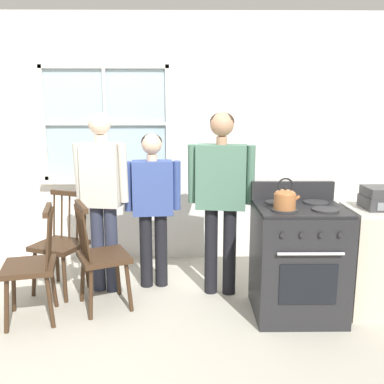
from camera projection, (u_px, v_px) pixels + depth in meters
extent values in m
plane|color=#B2AD9E|center=(129.00, 314.00, 3.62)|extent=(16.00, 16.00, 0.00)
cube|color=white|center=(300.00, 140.00, 4.74)|extent=(2.89, 0.06, 2.70)
cube|color=white|center=(110.00, 219.00, 4.89)|extent=(1.40, 0.06, 0.91)
cube|color=white|center=(103.00, 38.00, 4.50)|extent=(1.40, 0.06, 0.54)
cube|color=silver|center=(107.00, 182.00, 4.73)|extent=(1.46, 0.10, 0.03)
cube|color=#9EB7C6|center=(106.00, 123.00, 4.69)|extent=(1.34, 0.01, 1.19)
cube|color=silver|center=(106.00, 124.00, 4.66)|extent=(0.04, 0.02, 1.25)
cube|color=silver|center=(106.00, 124.00, 4.66)|extent=(1.40, 0.02, 0.04)
cube|color=silver|center=(43.00, 124.00, 4.65)|extent=(0.04, 0.03, 1.25)
cube|color=silver|center=(168.00, 124.00, 4.67)|extent=(0.04, 0.03, 1.25)
cube|color=silver|center=(103.00, 66.00, 4.54)|extent=(1.40, 0.03, 0.04)
cube|color=silver|center=(108.00, 178.00, 4.78)|extent=(1.40, 0.03, 0.04)
cube|color=#3D2819|center=(29.00, 267.00, 3.44)|extent=(0.48, 0.50, 0.04)
cylinder|color=#3D2819|center=(14.00, 288.00, 3.61)|extent=(0.08, 0.07, 0.44)
cylinder|color=#3D2819|center=(6.00, 306.00, 3.29)|extent=(0.07, 0.08, 0.44)
cylinder|color=#3D2819|center=(53.00, 284.00, 3.69)|extent=(0.07, 0.08, 0.44)
cylinder|color=#3D2819|center=(50.00, 301.00, 3.36)|extent=(0.08, 0.07, 0.44)
cylinder|color=#3D2819|center=(51.00, 232.00, 3.61)|extent=(0.07, 0.03, 0.45)
cylinder|color=#3D2819|center=(50.00, 236.00, 3.52)|extent=(0.07, 0.03, 0.45)
cylinder|color=#3D2819|center=(49.00, 239.00, 3.43)|extent=(0.07, 0.03, 0.45)
cylinder|color=#3D2819|center=(48.00, 242.00, 3.35)|extent=(0.07, 0.03, 0.45)
cylinder|color=#3D2819|center=(47.00, 246.00, 3.26)|extent=(0.07, 0.03, 0.45)
cube|color=#3D2819|center=(47.00, 210.00, 3.39)|extent=(0.12, 0.38, 0.04)
cube|color=#3D2819|center=(59.00, 246.00, 3.96)|extent=(0.54, 0.53, 0.04)
cylinder|color=#3D2819|center=(34.00, 273.00, 3.93)|extent=(0.09, 0.06, 0.44)
cylinder|color=#3D2819|center=(65.00, 279.00, 3.80)|extent=(0.06, 0.09, 0.44)
cylinder|color=#3D2819|center=(57.00, 262.00, 4.22)|extent=(0.06, 0.09, 0.44)
cylinder|color=#3D2819|center=(86.00, 266.00, 4.09)|extent=(0.09, 0.06, 0.44)
cylinder|color=#3D2819|center=(54.00, 216.00, 4.14)|extent=(0.04, 0.07, 0.45)
cylinder|color=#3D2819|center=(62.00, 217.00, 4.11)|extent=(0.04, 0.07, 0.45)
cylinder|color=#3D2819|center=(69.00, 218.00, 4.07)|extent=(0.04, 0.07, 0.45)
cylinder|color=#3D2819|center=(77.00, 219.00, 4.04)|extent=(0.04, 0.07, 0.45)
cylinder|color=#3D2819|center=(85.00, 220.00, 4.01)|extent=(0.04, 0.07, 0.45)
cube|color=#3D2819|center=(68.00, 193.00, 4.03)|extent=(0.37, 0.18, 0.04)
cube|color=#3D2819|center=(104.00, 257.00, 3.67)|extent=(0.54, 0.55, 0.04)
cylinder|color=#3D2819|center=(129.00, 287.00, 3.63)|extent=(0.09, 0.06, 0.44)
cylinder|color=#3D2819|center=(118.00, 273.00, 3.93)|extent=(0.06, 0.09, 0.44)
cylinder|color=#3D2819|center=(91.00, 294.00, 3.50)|extent=(0.06, 0.09, 0.44)
cylinder|color=#3D2819|center=(83.00, 279.00, 3.80)|extent=(0.09, 0.06, 0.44)
cylinder|color=#3D2819|center=(87.00, 240.00, 3.39)|extent=(0.07, 0.04, 0.45)
cylinder|color=#3D2819|center=(85.00, 237.00, 3.47)|extent=(0.07, 0.04, 0.45)
cylinder|color=#3D2819|center=(83.00, 234.00, 3.55)|extent=(0.07, 0.04, 0.45)
cylinder|color=#3D2819|center=(81.00, 231.00, 3.63)|extent=(0.07, 0.04, 0.45)
cylinder|color=#3D2819|center=(79.00, 229.00, 3.71)|extent=(0.07, 0.04, 0.45)
cube|color=#3D2819|center=(81.00, 206.00, 3.50)|extent=(0.19, 0.36, 0.04)
cylinder|color=#2D3347|center=(98.00, 248.00, 4.02)|extent=(0.12, 0.12, 0.82)
cylinder|color=#2D3347|center=(112.00, 249.00, 4.00)|extent=(0.12, 0.12, 0.82)
cube|color=beige|center=(102.00, 175.00, 3.87)|extent=(0.37, 0.26, 0.58)
cylinder|color=beige|center=(79.00, 172.00, 3.87)|extent=(0.09, 0.12, 0.54)
cylinder|color=beige|center=(123.00, 173.00, 3.82)|extent=(0.09, 0.12, 0.54)
cylinder|color=beige|center=(100.00, 139.00, 3.81)|extent=(0.10, 0.10, 0.07)
sphere|color=beige|center=(99.00, 124.00, 3.78)|extent=(0.20, 0.20, 0.20)
ellipsoid|color=silver|center=(100.00, 122.00, 3.79)|extent=(0.20, 0.20, 0.16)
cylinder|color=black|center=(146.00, 250.00, 4.11)|extent=(0.12, 0.12, 0.72)
cylinder|color=black|center=(161.00, 250.00, 4.13)|extent=(0.12, 0.12, 0.72)
cube|color=#384C8E|center=(152.00, 188.00, 4.00)|extent=(0.40, 0.25, 0.51)
cylinder|color=#384C8E|center=(128.00, 186.00, 3.95)|extent=(0.09, 0.12, 0.47)
cylinder|color=#384C8E|center=(177.00, 185.00, 4.00)|extent=(0.09, 0.12, 0.47)
cylinder|color=beige|center=(152.00, 158.00, 3.94)|extent=(0.10, 0.10, 0.06)
sphere|color=beige|center=(152.00, 144.00, 3.92)|extent=(0.19, 0.19, 0.19)
ellipsoid|color=black|center=(152.00, 142.00, 3.93)|extent=(0.19, 0.19, 0.15)
cylinder|color=black|center=(211.00, 251.00, 3.96)|extent=(0.12, 0.12, 0.82)
cylinder|color=black|center=(229.00, 251.00, 3.94)|extent=(0.12, 0.12, 0.82)
cube|color=#4C7560|center=(221.00, 177.00, 3.81)|extent=(0.47, 0.27, 0.57)
cylinder|color=#4C7560|center=(192.00, 174.00, 3.82)|extent=(0.09, 0.12, 0.53)
cylinder|color=#4C7560|center=(251.00, 175.00, 3.75)|extent=(0.09, 0.12, 0.53)
cylinder|color=tan|center=(222.00, 141.00, 3.75)|extent=(0.10, 0.10, 0.07)
sphere|color=tan|center=(222.00, 124.00, 3.72)|extent=(0.21, 0.21, 0.21)
ellipsoid|color=#332319|center=(222.00, 122.00, 3.73)|extent=(0.22, 0.22, 0.17)
cube|color=#232326|center=(298.00, 262.00, 3.55)|extent=(0.71, 0.64, 0.90)
cube|color=black|center=(301.00, 208.00, 3.46)|extent=(0.70, 0.61, 0.02)
cylinder|color=#2D2D30|center=(284.00, 210.00, 3.33)|extent=(0.20, 0.20, 0.02)
cylinder|color=#2D2D30|center=(325.00, 210.00, 3.33)|extent=(0.20, 0.20, 0.02)
cylinder|color=#2D2D30|center=(278.00, 203.00, 3.58)|extent=(0.20, 0.20, 0.02)
cylinder|color=#2D2D30|center=(316.00, 203.00, 3.58)|extent=(0.20, 0.20, 0.02)
cube|color=#232326|center=(292.00, 190.00, 3.72)|extent=(0.71, 0.06, 0.16)
cube|color=black|center=(308.00, 285.00, 3.24)|extent=(0.44, 0.01, 0.32)
cylinder|color=silver|center=(311.00, 254.00, 3.17)|extent=(0.50, 0.02, 0.02)
cylinder|color=#232326|center=(283.00, 235.00, 3.15)|extent=(0.04, 0.02, 0.04)
cylinder|color=#232326|center=(302.00, 235.00, 3.15)|extent=(0.04, 0.02, 0.04)
cylinder|color=#232326|center=(321.00, 235.00, 3.16)|extent=(0.04, 0.02, 0.04)
cylinder|color=#232326|center=(340.00, 235.00, 3.16)|extent=(0.04, 0.02, 0.04)
cylinder|color=#A86638|center=(285.00, 201.00, 3.31)|extent=(0.17, 0.17, 0.12)
ellipsoid|color=#A86638|center=(285.00, 194.00, 3.30)|extent=(0.16, 0.16, 0.07)
sphere|color=black|center=(285.00, 188.00, 3.29)|extent=(0.03, 0.03, 0.03)
cylinder|color=#A86638|center=(295.00, 199.00, 3.31)|extent=(0.08, 0.03, 0.07)
torus|color=black|center=(285.00, 186.00, 3.29)|extent=(0.12, 0.01, 0.12)
cylinder|color=beige|center=(104.00, 178.00, 4.71)|extent=(0.13, 0.13, 0.07)
cylinder|color=#33261C|center=(104.00, 175.00, 4.70)|extent=(0.12, 0.12, 0.01)
cone|color=#286033|center=(105.00, 164.00, 4.69)|extent=(0.06, 0.05, 0.22)
cone|color=#286033|center=(103.00, 170.00, 4.71)|extent=(0.04, 0.05, 0.10)
cone|color=#286033|center=(102.00, 164.00, 4.67)|extent=(0.10, 0.06, 0.22)
cone|color=#286033|center=(104.00, 170.00, 4.67)|extent=(0.04, 0.05, 0.10)
cube|color=beige|center=(378.00, 261.00, 3.61)|extent=(0.55, 0.50, 0.87)
cube|color=beige|center=(382.00, 210.00, 3.52)|extent=(0.55, 0.50, 0.03)
cube|color=#38383A|center=(384.00, 203.00, 3.49)|extent=(0.34, 0.28, 0.10)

